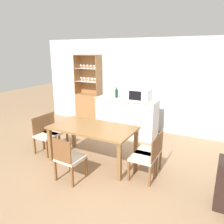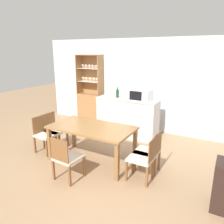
{
  "view_description": "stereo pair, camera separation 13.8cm",
  "coord_description": "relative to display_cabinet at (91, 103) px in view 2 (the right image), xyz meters",
  "views": [
    {
      "loc": [
        1.94,
        -3.19,
        2.2
      ],
      "look_at": [
        -0.29,
        1.1,
        0.85
      ],
      "focal_mm": 35.0,
      "sensor_mm": 36.0,
      "label": 1
    },
    {
      "loc": [
        2.06,
        -3.13,
        2.2
      ],
      "look_at": [
        -0.29,
        1.1,
        0.85
      ],
      "focal_mm": 35.0,
      "sensor_mm": 36.0,
      "label": 2
    }
  ],
  "objects": [
    {
      "name": "dining_chair_side_right_near",
      "position": [
        2.68,
        -2.3,
        -0.2
      ],
      "size": [
        0.43,
        0.43,
        0.81
      ],
      "rotation": [
        0.0,
        0.0,
        1.56
      ],
      "color": "beige",
      "rests_on": "ground_plane"
    },
    {
      "name": "microwave",
      "position": [
        1.89,
        -0.49,
        0.53
      ],
      "size": [
        0.5,
        0.4,
        0.27
      ],
      "color": "silver",
      "rests_on": "kitchen_counter"
    },
    {
      "name": "dining_chair_head_near",
      "position": [
        1.51,
        -2.94,
        -0.2
      ],
      "size": [
        0.45,
        0.45,
        0.81
      ],
      "rotation": [
        0.0,
        0.0,
        -0.06
      ],
      "color": "beige",
      "rests_on": "ground_plane"
    },
    {
      "name": "dining_chair_side_left_near",
      "position": [
        0.34,
        -2.3,
        -0.2
      ],
      "size": [
        0.44,
        0.44,
        0.81
      ],
      "rotation": [
        0.0,
        0.0,
        -1.62
      ],
      "color": "beige",
      "rests_on": "ground_plane"
    },
    {
      "name": "ground_plane",
      "position": [
        1.8,
        -2.44,
        -0.62
      ],
      "size": [
        18.0,
        18.0,
        0.0
      ],
      "primitive_type": "plane",
      "color": "#A37F5B"
    },
    {
      "name": "dining_chair_side_right_far",
      "position": [
        2.68,
        -2.03,
        -0.2
      ],
      "size": [
        0.42,
        0.42,
        0.81
      ],
      "rotation": [
        0.0,
        0.0,
        1.57
      ],
      "color": "beige",
      "rests_on": "ground_plane"
    },
    {
      "name": "dining_table",
      "position": [
        1.51,
        -2.16,
        0.04
      ],
      "size": [
        1.69,
        0.9,
        0.75
      ],
      "color": "olive",
      "rests_on": "ground_plane"
    },
    {
      "name": "wall_back",
      "position": [
        1.8,
        0.19,
        0.66
      ],
      "size": [
        6.8,
        0.06,
        2.55
      ],
      "color": "silver",
      "rests_on": "ground_plane"
    },
    {
      "name": "kitchen_counter",
      "position": [
        1.52,
        -0.5,
        -0.11
      ],
      "size": [
        1.64,
        0.57,
        1.01
      ],
      "color": "silver",
      "rests_on": "ground_plane"
    },
    {
      "name": "wine_bottle",
      "position": [
        1.23,
        -0.52,
        0.51
      ],
      "size": [
        0.08,
        0.08,
        0.27
      ],
      "color": "#193D23",
      "rests_on": "kitchen_counter"
    },
    {
      "name": "dining_chair_side_left_far",
      "position": [
        0.34,
        -2.03,
        -0.2
      ],
      "size": [
        0.45,
        0.45,
        0.81
      ],
      "rotation": [
        0.0,
        0.0,
        -1.63
      ],
      "color": "beige",
      "rests_on": "ground_plane"
    },
    {
      "name": "display_cabinet",
      "position": [
        0.0,
        0.0,
        0.0
      ],
      "size": [
        0.81,
        0.35,
        2.1
      ],
      "color": "#A37042",
      "rests_on": "ground_plane"
    }
  ]
}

